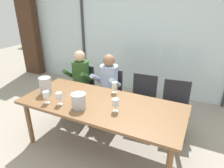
{
  "coord_description": "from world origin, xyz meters",
  "views": [
    {
      "loc": [
        1.18,
        -2.1,
        2.09
      ],
      "look_at": [
        0.0,
        0.35,
        0.9
      ],
      "focal_mm": 31.82,
      "sensor_mm": 36.0,
      "label": 1
    }
  ],
  "objects_px": {
    "wine_glass_by_left_taster": "(115,103)",
    "person_pale_blue_shirt": "(107,84)",
    "ice_bucket_primary": "(79,101)",
    "dining_table": "(101,108)",
    "chair_near_curtain": "(82,84)",
    "chair_right_of_center": "(175,103)",
    "chair_center": "(143,96)",
    "chair_left_of_center": "(109,90)",
    "person_olive_shirt": "(79,78)",
    "wine_glass_by_right_taster": "(59,97)",
    "wine_glass_near_bucket": "(46,95)",
    "wine_glass_center_pour": "(114,86)",
    "ice_bucket_secondary": "(45,85)"
  },
  "relations": [
    {
      "from": "person_pale_blue_shirt",
      "to": "wine_glass_near_bucket",
      "type": "distance_m",
      "value": 1.15
    },
    {
      "from": "chair_right_of_center",
      "to": "ice_bucket_primary",
      "type": "height_order",
      "value": "ice_bucket_primary"
    },
    {
      "from": "chair_right_of_center",
      "to": "wine_glass_by_left_taster",
      "type": "distance_m",
      "value": 1.21
    },
    {
      "from": "person_olive_shirt",
      "to": "wine_glass_by_right_taster",
      "type": "distance_m",
      "value": 1.12
    },
    {
      "from": "chair_center",
      "to": "ice_bucket_primary",
      "type": "relative_size",
      "value": 4.32
    },
    {
      "from": "dining_table",
      "to": "wine_glass_near_bucket",
      "type": "height_order",
      "value": "wine_glass_near_bucket"
    },
    {
      "from": "wine_glass_by_right_taster",
      "to": "wine_glass_near_bucket",
      "type": "bearing_deg",
      "value": -166.07
    },
    {
      "from": "wine_glass_by_right_taster",
      "to": "person_pale_blue_shirt",
      "type": "bearing_deg",
      "value": 79.48
    },
    {
      "from": "chair_right_of_center",
      "to": "ice_bucket_secondary",
      "type": "distance_m",
      "value": 2.05
    },
    {
      "from": "wine_glass_by_left_taster",
      "to": "wine_glass_center_pour",
      "type": "xyz_separation_m",
      "value": [
        -0.24,
        0.48,
        0.0
      ]
    },
    {
      "from": "chair_near_curtain",
      "to": "wine_glass_near_bucket",
      "type": "distance_m",
      "value": 1.26
    },
    {
      "from": "wine_glass_by_right_taster",
      "to": "chair_center",
      "type": "bearing_deg",
      "value": 55.19
    },
    {
      "from": "chair_left_of_center",
      "to": "wine_glass_by_right_taster",
      "type": "xyz_separation_m",
      "value": [
        -0.17,
        -1.16,
        0.35
      ]
    },
    {
      "from": "wine_glass_by_left_taster",
      "to": "wine_glass_center_pour",
      "type": "height_order",
      "value": "same"
    },
    {
      "from": "ice_bucket_primary",
      "to": "wine_glass_by_right_taster",
      "type": "relative_size",
      "value": 1.17
    },
    {
      "from": "ice_bucket_secondary",
      "to": "wine_glass_near_bucket",
      "type": "height_order",
      "value": "ice_bucket_secondary"
    },
    {
      "from": "chair_center",
      "to": "ice_bucket_primary",
      "type": "xyz_separation_m",
      "value": [
        -0.53,
        -1.14,
        0.34
      ]
    },
    {
      "from": "chair_left_of_center",
      "to": "wine_glass_by_left_taster",
      "type": "bearing_deg",
      "value": -56.63
    },
    {
      "from": "chair_near_curtain",
      "to": "person_olive_shirt",
      "type": "xyz_separation_m",
      "value": [
        0.02,
        -0.12,
        0.17
      ]
    },
    {
      "from": "wine_glass_by_right_taster",
      "to": "chair_left_of_center",
      "type": "bearing_deg",
      "value": 81.61
    },
    {
      "from": "dining_table",
      "to": "chair_right_of_center",
      "type": "distance_m",
      "value": 1.25
    },
    {
      "from": "chair_near_curtain",
      "to": "wine_glass_by_right_taster",
      "type": "xyz_separation_m",
      "value": [
        0.42,
        -1.15,
        0.35
      ]
    },
    {
      "from": "person_olive_shirt",
      "to": "wine_glass_by_left_taster",
      "type": "distance_m",
      "value": 1.45
    },
    {
      "from": "ice_bucket_primary",
      "to": "wine_glass_by_right_taster",
      "type": "bearing_deg",
      "value": -172.55
    },
    {
      "from": "chair_left_of_center",
      "to": "person_olive_shirt",
      "type": "distance_m",
      "value": 0.61
    },
    {
      "from": "wine_glass_by_left_taster",
      "to": "ice_bucket_primary",
      "type": "bearing_deg",
      "value": -164.47
    },
    {
      "from": "ice_bucket_primary",
      "to": "dining_table",
      "type": "bearing_deg",
      "value": 49.22
    },
    {
      "from": "wine_glass_center_pour",
      "to": "wine_glass_by_right_taster",
      "type": "bearing_deg",
      "value": -128.52
    },
    {
      "from": "wine_glass_by_left_taster",
      "to": "person_pale_blue_shirt",
      "type": "bearing_deg",
      "value": 123.32
    },
    {
      "from": "person_olive_shirt",
      "to": "wine_glass_near_bucket",
      "type": "height_order",
      "value": "person_olive_shirt"
    },
    {
      "from": "dining_table",
      "to": "person_olive_shirt",
      "type": "distance_m",
      "value": 1.17
    },
    {
      "from": "ice_bucket_secondary",
      "to": "wine_glass_by_left_taster",
      "type": "bearing_deg",
      "value": -0.8
    },
    {
      "from": "chair_near_curtain",
      "to": "person_olive_shirt",
      "type": "relative_size",
      "value": 0.73
    },
    {
      "from": "chair_center",
      "to": "chair_left_of_center",
      "type": "bearing_deg",
      "value": 177.74
    },
    {
      "from": "dining_table",
      "to": "ice_bucket_primary",
      "type": "distance_m",
      "value": 0.35
    },
    {
      "from": "dining_table",
      "to": "chair_near_curtain",
      "type": "distance_m",
      "value": 1.27
    },
    {
      "from": "dining_table",
      "to": "chair_near_curtain",
      "type": "relative_size",
      "value": 2.58
    },
    {
      "from": "person_pale_blue_shirt",
      "to": "ice_bucket_secondary",
      "type": "relative_size",
      "value": 4.67
    },
    {
      "from": "dining_table",
      "to": "chair_center",
      "type": "relative_size",
      "value": 2.58
    },
    {
      "from": "wine_glass_by_left_taster",
      "to": "wine_glass_by_right_taster",
      "type": "bearing_deg",
      "value": -167.49
    },
    {
      "from": "chair_left_of_center",
      "to": "chair_center",
      "type": "relative_size",
      "value": 1.0
    },
    {
      "from": "dining_table",
      "to": "chair_left_of_center",
      "type": "bearing_deg",
      "value": 109.62
    },
    {
      "from": "wine_glass_by_right_taster",
      "to": "chair_near_curtain",
      "type": "bearing_deg",
      "value": 110.11
    },
    {
      "from": "person_pale_blue_shirt",
      "to": "wine_glass_center_pour",
      "type": "bearing_deg",
      "value": -45.77
    },
    {
      "from": "chair_left_of_center",
      "to": "chair_right_of_center",
      "type": "relative_size",
      "value": 1.0
    },
    {
      "from": "chair_left_of_center",
      "to": "wine_glass_by_right_taster",
      "type": "height_order",
      "value": "wine_glass_by_right_taster"
    },
    {
      "from": "ice_bucket_primary",
      "to": "chair_center",
      "type": "bearing_deg",
      "value": 65.02
    },
    {
      "from": "chair_right_of_center",
      "to": "wine_glass_by_right_taster",
      "type": "distance_m",
      "value": 1.82
    },
    {
      "from": "chair_right_of_center",
      "to": "wine_glass_near_bucket",
      "type": "bearing_deg",
      "value": -149.67
    },
    {
      "from": "dining_table",
      "to": "wine_glass_by_right_taster",
      "type": "relative_size",
      "value": 13.06
    }
  ]
}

